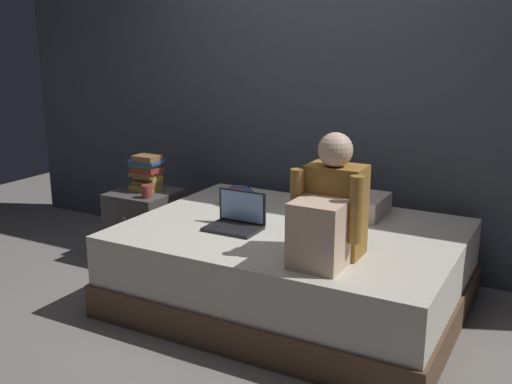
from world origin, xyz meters
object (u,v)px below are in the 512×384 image
Objects in this scene: person_sitting at (329,212)px; laptop at (237,219)px; book_stack at (146,173)px; clothes_pile at (237,195)px; mug at (147,192)px; nightstand at (145,225)px; pillow at (342,202)px; bed at (292,267)px.

person_sitting is 2.05× the size of laptop.
book_stack is 0.74m from clothes_pile.
book_stack reaches higher than clothes_pile.
mug is at bearing 163.81° from person_sitting.
nightstand is 2.20× the size of clothes_pile.
book_stack is 1.12× the size of clothes_pile.
pillow is 0.73m from clothes_pile.
laptop is 0.91m from mug.
nightstand is 0.40m from book_stack.
pillow reaches higher than nightstand.
pillow is (-0.24, 0.83, -0.19)m from person_sitting.
mug is 0.64m from clothes_pile.
clothes_pile is (-0.28, 0.48, 0.00)m from laptop.
pillow reaches higher than clothes_pile.
clothes_pile is at bearing 9.33° from nightstand.
book_stack reaches higher than mug.
mug is at bearing 164.44° from laptop.
bed is 6.25× the size of laptop.
book_stack is (-1.01, 0.41, 0.10)m from laptop.
laptop is 0.57× the size of pillow.
book_stack is at bearing 128.57° from mug.
person_sitting is (0.38, -0.38, 0.51)m from bed.
laptop is 3.56× the size of mug.
bed is 1.21m from mug.
book_stack is at bearing 91.76° from nightstand.
mug is (0.13, -0.16, -0.09)m from book_stack.
mug is (-1.17, 0.07, 0.32)m from bed.
book_stack reaches higher than laptop.
bed is 22.22× the size of mug.
nightstand is at bearing -169.75° from pillow.
nightstand is 0.80× the size of person_sitting.
person_sitting reaches higher than book_stack.
nightstand is at bearing 161.26° from person_sitting.
pillow is at bearing 8.50° from book_stack.
person_sitting is at bearing -35.83° from clothes_pile.
laptop is (-0.67, 0.21, -0.20)m from person_sitting.
bed is 3.57× the size of pillow.
pillow is 2.11× the size of book_stack.
book_stack reaches higher than pillow.
nightstand is 0.80m from clothes_pile.
mug is (-0.88, 0.24, 0.01)m from laptop.
clothes_pile is (0.60, 0.24, -0.00)m from mug.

